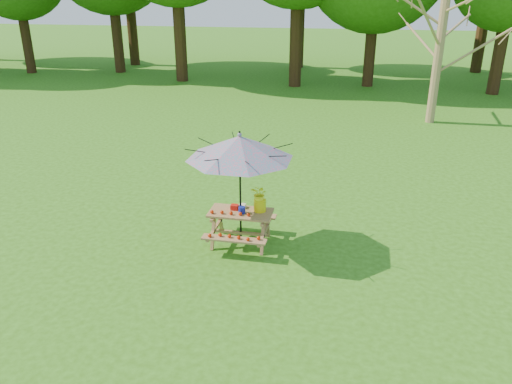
# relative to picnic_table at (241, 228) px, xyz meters

# --- Properties ---
(ground) EXTENTS (120.00, 120.00, 0.00)m
(ground) POSITION_rel_picnic_table_xyz_m (-1.73, -3.85, -0.33)
(ground) COLOR #2F6413
(ground) RESTS_ON ground
(picnic_table) EXTENTS (1.20, 1.32, 0.67)m
(picnic_table) POSITION_rel_picnic_table_xyz_m (0.00, 0.00, 0.00)
(picnic_table) COLOR olive
(picnic_table) RESTS_ON ground
(patio_umbrella) EXTENTS (2.62, 2.62, 2.25)m
(patio_umbrella) POSITION_rel_picnic_table_xyz_m (0.00, 0.00, 1.62)
(patio_umbrella) COLOR black
(patio_umbrella) RESTS_ON ground
(produce_bins) EXTENTS (0.31, 0.39, 0.13)m
(produce_bins) POSITION_rel_picnic_table_xyz_m (-0.03, 0.05, 0.40)
(produce_bins) COLOR red
(produce_bins) RESTS_ON picnic_table
(tomatoes_row) EXTENTS (0.77, 0.13, 0.07)m
(tomatoes_row) POSITION_rel_picnic_table_xyz_m (-0.15, -0.18, 0.38)
(tomatoes_row) COLOR red
(tomatoes_row) RESTS_ON picnic_table
(flower_bucket) EXTENTS (0.40, 0.37, 0.52)m
(flower_bucket) POSITION_rel_picnic_table_xyz_m (0.35, 0.11, 0.62)
(flower_bucket) COLOR yellow
(flower_bucket) RESTS_ON picnic_table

